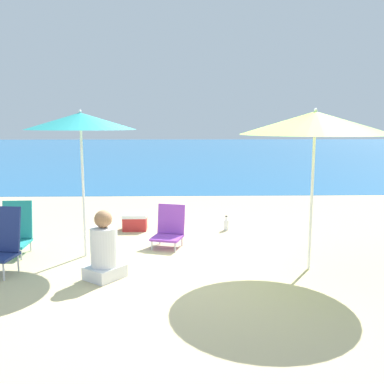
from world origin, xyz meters
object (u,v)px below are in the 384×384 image
beach_chair_navy (0,241)px  water_bottle (226,225)px  person_seated_near (104,251)px  beach_chair_teal (15,231)px  beach_umbrella_teal (80,121)px  beach_umbrella_lime (315,123)px  beach_chair_purple (169,228)px  cooler_box (135,222)px

beach_chair_navy → water_bottle: bearing=42.8°
person_seated_near → water_bottle: 3.00m
water_bottle → beach_chair_teal: bearing=-158.7°
beach_chair_navy → water_bottle: (3.18, 2.14, -0.32)m
beach_chair_teal → person_seated_near: size_ratio=0.89×
beach_chair_navy → beach_umbrella_teal: bearing=44.5°
beach_umbrella_teal → beach_umbrella_lime: 3.19m
beach_chair_purple → water_bottle: bearing=61.1°
person_seated_near → cooler_box: person_seated_near is taller
beach_umbrella_teal → beach_umbrella_lime: beach_umbrella_lime is taller
beach_umbrella_teal → beach_chair_purple: 2.12m
beach_umbrella_lime → beach_chair_navy: beach_umbrella_lime is taller
beach_umbrella_lime → water_bottle: beach_umbrella_lime is taller
water_bottle → cooler_box: bearing=177.6°
beach_chair_teal → beach_umbrella_teal: bearing=-10.7°
beach_umbrella_teal → water_bottle: 3.25m
water_bottle → beach_umbrella_teal: bearing=-146.8°
beach_umbrella_lime → beach_chair_teal: size_ratio=2.74×
beach_chair_purple → beach_umbrella_teal: bearing=-142.4°
beach_umbrella_lime → beach_chair_teal: (-4.20, 0.83, -1.60)m
beach_chair_navy → person_seated_near: person_seated_near is taller
beach_chair_navy → beach_chair_teal: (-0.13, 0.85, -0.09)m
beach_umbrella_teal → person_seated_near: beach_umbrella_teal is taller
beach_chair_purple → water_bottle: size_ratio=2.45×
beach_chair_navy → water_bottle: size_ratio=3.20×
beach_chair_purple → person_seated_near: (-0.78, -1.40, 0.06)m
beach_chair_navy → cooler_box: beach_chair_navy is taller
beach_chair_teal → beach_umbrella_lime: bearing=-12.7°
beach_umbrella_teal → person_seated_near: bearing=-64.6°
beach_chair_navy → beach_chair_teal: beach_chair_navy is taller
water_bottle → beach_chair_navy: bearing=-146.0°
beach_chair_purple → water_bottle: 1.43m
person_seated_near → beach_chair_navy: bearing=-152.7°
beach_umbrella_lime → person_seated_near: (-2.68, -0.27, -1.58)m
person_seated_near → beach_umbrella_lime: bearing=43.5°
beach_umbrella_teal → cooler_box: bearing=69.8°
beach_chair_teal → cooler_box: 2.14m
water_bottle → beach_umbrella_lime: bearing=-67.3°
cooler_box → beach_chair_purple: bearing=-58.4°
beach_umbrella_lime → water_bottle: size_ratio=7.92×
beach_chair_navy → beach_chair_teal: size_ratio=1.11×
beach_chair_purple → person_seated_near: person_seated_near is taller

